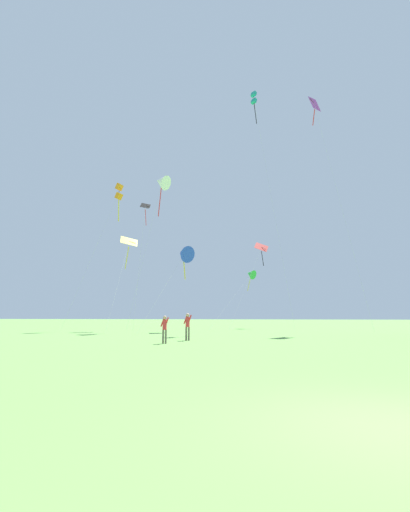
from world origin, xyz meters
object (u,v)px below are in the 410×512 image
Objects in this scene: kite_red_high at (261,251)px; person_in_red_shirt at (165,327)px; kite_orange_box at (119,193)px; kite_yellow_diamond at (128,247)px; kite_teal_box at (254,100)px; person_in_blue_jacket at (188,324)px; kite_white_distant at (161,182)px; kite_black_large at (145,213)px; kite_green_small at (250,274)px; kite_blue_delta at (184,254)px; kite_purple_streamer at (315,112)px.

person_in_red_shirt is (-3.12, -30.24, -9.74)m from kite_red_high.
kite_yellow_diamond is (2.52, -1.97, -7.34)m from kite_orange_box.
kite_teal_box reaches higher than person_in_red_shirt.
kite_red_high is (-0.24, 7.71, -18.60)m from kite_teal_box.
kite_white_distant is at bearing 117.79° from person_in_blue_jacket.
kite_white_distant is 11.78× the size of person_in_red_shirt.
kite_yellow_diamond is at bearing -93.13° from kite_black_large.
kite_orange_box is 21.23m from kite_teal_box.
kite_green_small is 1.02× the size of kite_blue_delta.
person_in_red_shirt is (7.19, -17.41, -16.09)m from kite_white_distant.
kite_green_small is 0.52× the size of kite_white_distant.
kite_white_distant is at bearing 14.03° from kite_yellow_diamond.
kite_yellow_diamond reaches higher than person_in_blue_jacket.
kite_white_distant is (-18.03, -5.04, -9.34)m from kite_purple_streamer.
kite_yellow_diamond is 19.54m from person_in_blue_jacket.
kite_black_large is 1.67× the size of kite_green_small.
person_in_red_shirt is (-3.36, -22.54, -28.35)m from kite_teal_box.
kite_black_large is 6.43m from kite_yellow_diamond.
kite_white_distant is at bearing -164.38° from kite_purple_streamer.
kite_orange_box is at bearing -145.38° from kite_black_large.
kite_white_distant is at bearing -128.79° from kite_red_high.
kite_blue_delta is (-14.91, -5.96, -18.16)m from kite_purple_streamer.
kite_teal_box reaches higher than kite_blue_delta.
kite_black_large reaches higher than kite_blue_delta.
person_in_red_shirt is at bearing -115.76° from kite_purple_streamer.
kite_yellow_diamond is 0.87× the size of kite_red_high.
kite_yellow_diamond reaches higher than kite_blue_delta.
kite_black_large reaches higher than person_in_blue_jacket.
kite_purple_streamer is (24.03, 3.94, 9.74)m from kite_orange_box.
kite_green_small reaches higher than person_in_red_shirt.
kite_green_small is at bearing 144.60° from kite_purple_streamer.
kite_black_large is 0.56× the size of kite_purple_streamer.
kite_teal_box is at bearing 81.51° from person_in_red_shirt.
kite_black_large is 16.46m from kite_green_small.
kite_orange_box is at bearing -144.29° from kite_red_high.
kite_blue_delta is 18.48m from person_in_red_shirt.
kite_teal_box is at bearing 23.13° from kite_yellow_diamond.
kite_black_large is 26.60m from person_in_red_shirt.
kite_blue_delta is 0.76× the size of kite_red_high.
kite_purple_streamer reaches higher than kite_orange_box.
kite_orange_box reaches higher than kite_red_high.
kite_orange_box is 1.88× the size of kite_green_small.
kite_teal_box reaches higher than kite_white_distant.
kite_black_large is at bearing -171.23° from kite_teal_box.
kite_yellow_diamond is 19.49m from kite_red_high.
person_in_blue_jacket is (-2.61, -27.44, -9.65)m from kite_red_high.
kite_red_high is at bearing 35.71° from kite_orange_box.
person_in_blue_jacket is at bearing -62.21° from kite_white_distant.
person_in_blue_jacket is at bearing -117.72° from kite_purple_streamer.
kite_teal_box is 25.16m from kite_yellow_diamond.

